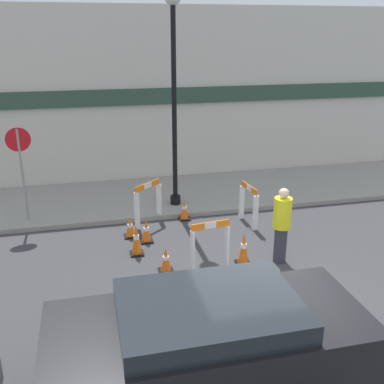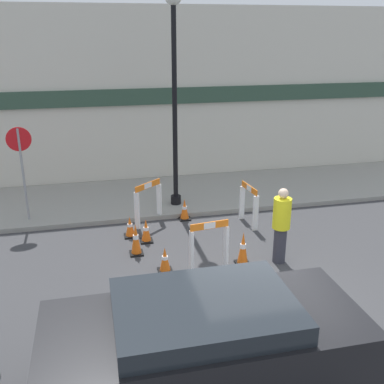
{
  "view_description": "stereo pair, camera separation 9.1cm",
  "coord_description": "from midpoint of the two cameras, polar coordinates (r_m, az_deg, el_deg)",
  "views": [
    {
      "loc": [
        -2.76,
        -6.37,
        4.75
      ],
      "look_at": [
        -0.36,
        3.75,
        1.0
      ],
      "focal_mm": 42.0,
      "sensor_mm": 36.0,
      "label": 1
    },
    {
      "loc": [
        -2.67,
        -6.39,
        4.75
      ],
      "look_at": [
        -0.36,
        3.75,
        1.0
      ],
      "focal_mm": 42.0,
      "sensor_mm": 36.0,
      "label": 2
    }
  ],
  "objects": [
    {
      "name": "storefront_facade",
      "position": [
        14.66,
        -2.09,
        11.99
      ],
      "size": [
        18.0,
        0.22,
        5.5
      ],
      "color": "beige",
      "rests_on": "ground_plane"
    },
    {
      "name": "sidewalk_slab",
      "position": [
        13.65,
        -0.58,
        -0.25
      ],
      "size": [
        18.0,
        3.31,
        0.12
      ],
      "color": "gray",
      "rests_on": "ground_plane"
    },
    {
      "name": "ground_plane",
      "position": [
        8.4,
        8.72,
        -14.84
      ],
      "size": [
        60.0,
        60.0,
        0.0
      ],
      "primitive_type": "plane",
      "color": "#38383A"
    },
    {
      "name": "traffic_cone_2",
      "position": [
        10.12,
        -6.88,
        -6.02
      ],
      "size": [
        0.3,
        0.3,
        0.74
      ],
      "color": "black",
      "rests_on": "ground_plane"
    },
    {
      "name": "barricade_2",
      "position": [
        11.58,
        -5.35,
        -1.21
      ],
      "size": [
        0.78,
        0.68,
        1.12
      ],
      "rotation": [
        0.0,
        0.0,
        10.12
      ],
      "color": "white",
      "rests_on": "ground_plane"
    },
    {
      "name": "traffic_cone_4",
      "position": [
        11.02,
        -7.64,
        -4.45
      ],
      "size": [
        0.3,
        0.3,
        0.52
      ],
      "color": "black",
      "rests_on": "ground_plane"
    },
    {
      "name": "traffic_cone_0",
      "position": [
        10.72,
        -5.61,
        -4.94
      ],
      "size": [
        0.3,
        0.3,
        0.57
      ],
      "color": "black",
      "rests_on": "ground_plane"
    },
    {
      "name": "barricade_0",
      "position": [
        9.36,
        2.48,
        -6.63
      ],
      "size": [
        0.85,
        0.24,
        1.08
      ],
      "rotation": [
        0.0,
        0.0,
        6.41
      ],
      "color": "white",
      "rests_on": "ground_plane"
    },
    {
      "name": "barricade_1",
      "position": [
        11.58,
        7.44,
        -1.47
      ],
      "size": [
        0.23,
        0.86,
        1.07
      ],
      "rotation": [
        0.0,
        0.0,
        7.97
      ],
      "color": "white",
      "rests_on": "ground_plane"
    },
    {
      "name": "traffic_cone_1",
      "position": [
        9.41,
        -3.18,
        -8.63
      ],
      "size": [
        0.3,
        0.3,
        0.56
      ],
      "color": "black",
      "rests_on": "ground_plane"
    },
    {
      "name": "parked_car_1",
      "position": [
        5.98,
        2.03,
        -19.51
      ],
      "size": [
        3.99,
        1.88,
        1.69
      ],
      "color": "black",
      "rests_on": "ground_plane"
    },
    {
      "name": "stop_sign",
      "position": [
        11.93,
        -20.65,
        3.93
      ],
      "size": [
        0.6,
        0.1,
        2.42
      ],
      "rotation": [
        0.0,
        0.0,
        3.27
      ],
      "color": "gray",
      "rests_on": "sidewalk_slab"
    },
    {
      "name": "person_worker",
      "position": [
        9.71,
        11.53,
        -3.96
      ],
      "size": [
        0.53,
        0.53,
        1.69
      ],
      "rotation": [
        0.0,
        0.0,
        2.32
      ],
      "color": "#33333D",
      "rests_on": "ground_plane"
    },
    {
      "name": "streetlamp_post",
      "position": [
        11.91,
        -2.04,
        14.88
      ],
      "size": [
        0.44,
        0.44,
        5.64
      ],
      "color": "black",
      "rests_on": "sidewalk_slab"
    },
    {
      "name": "traffic_cone_5",
      "position": [
        9.71,
        6.76,
        -7.18
      ],
      "size": [
        0.3,
        0.3,
        0.75
      ],
      "color": "black",
      "rests_on": "ground_plane"
    },
    {
      "name": "traffic_cone_3",
      "position": [
        11.89,
        -0.73,
        -2.26
      ],
      "size": [
        0.3,
        0.3,
        0.57
      ],
      "color": "black",
      "rests_on": "ground_plane"
    }
  ]
}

